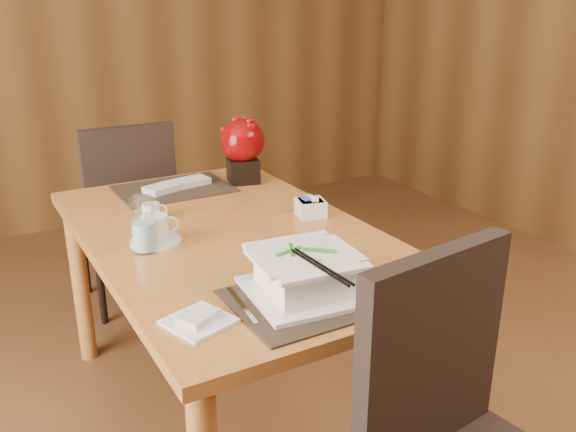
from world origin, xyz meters
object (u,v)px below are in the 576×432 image
sugar_caddy (310,208)px  bread_plate (199,322)px  creamer_jug (151,212)px  coffee_cup (155,231)px  far_chair (127,207)px  dining_table (231,258)px  soup_setting (305,275)px  water_glass (143,225)px  berry_decor (242,147)px

sugar_caddy → bread_plate: bearing=-140.7°
bread_plate → creamer_jug: bearing=80.4°
coffee_cup → far_chair: size_ratio=0.17×
dining_table → bread_plate: bread_plate is taller
dining_table → soup_setting: soup_setting is taller
water_glass → berry_decor: (0.59, 0.53, 0.07)m
sugar_caddy → water_glass: bearing=-177.6°
far_chair → bread_plate: bearing=81.6°
sugar_caddy → berry_decor: size_ratio=0.36×
soup_setting → coffee_cup: bearing=118.3°
dining_table → sugar_caddy: size_ratio=15.30×
soup_setting → berry_decor: berry_decor is taller
berry_decor → far_chair: size_ratio=0.29×
far_chair → water_glass: bearing=78.8°
soup_setting → berry_decor: (0.32, 1.03, 0.10)m
dining_table → bread_plate: (-0.32, -0.52, 0.10)m
soup_setting → berry_decor: size_ratio=1.18×
soup_setting → bread_plate: soup_setting is taller
creamer_jug → far_chair: size_ratio=0.09×
water_glass → soup_setting: bearing=-60.9°
water_glass → far_chair: far_chair is taller
soup_setting → bread_plate: 0.31m
soup_setting → water_glass: bearing=124.9°
soup_setting → coffee_cup: size_ratio=1.97×
soup_setting → water_glass: water_glass is taller
creamer_jug → bread_plate: (-0.13, -0.77, -0.03)m
water_glass → sugar_caddy: (0.62, 0.03, -0.06)m
berry_decor → soup_setting: bearing=-107.0°
soup_setting → far_chair: (-0.05, 1.57, -0.27)m
coffee_cup → berry_decor: 0.73m
sugar_caddy → far_chair: size_ratio=0.10×
sugar_caddy → berry_decor: 0.52m
creamer_jug → sugar_caddy: bearing=-9.9°
far_chair → dining_table: bearing=94.6°
soup_setting → coffee_cup: 0.60m
dining_table → coffee_cup: size_ratio=9.18×
sugar_caddy → berry_decor: bearing=93.1°
berry_decor → far_chair: 0.75m
dining_table → far_chair: (-0.07, 1.05, -0.12)m
dining_table → soup_setting: bearing=-92.1°
coffee_cup → bread_plate: coffee_cup is taller
soup_setting → sugar_caddy: soup_setting is taller
coffee_cup → creamer_jug: size_ratio=1.98×
creamer_jug → soup_setting: bearing=-62.0°
dining_table → soup_setting: (-0.02, -0.52, 0.16)m
soup_setting → far_chair: size_ratio=0.34×
creamer_jug → far_chair: (0.12, 0.80, -0.24)m
dining_table → water_glass: 0.35m
soup_setting → water_glass: (-0.28, 0.50, 0.03)m
far_chair → creamer_jug: bearing=82.2°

